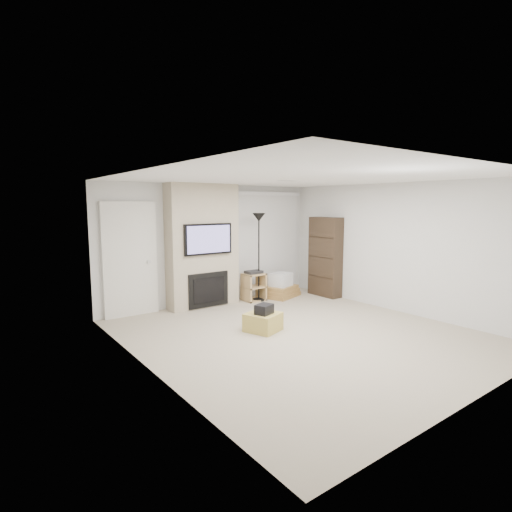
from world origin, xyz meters
TOP-DOWN VIEW (x-y plane):
  - floor at (0.00, 0.00)m, footprint 5.00×5.50m
  - ceiling at (0.00, 0.00)m, footprint 5.00×5.50m
  - wall_back at (0.00, 2.75)m, footprint 5.00×0.00m
  - wall_front at (0.00, -2.75)m, footprint 5.00×0.00m
  - wall_left at (-2.50, 0.00)m, footprint 0.00×5.50m
  - wall_right at (2.50, 0.00)m, footprint 0.00×5.50m
  - hvac_vent at (0.40, 0.80)m, footprint 0.35×0.18m
  - ottoman at (-0.38, 0.49)m, footprint 0.64×0.64m
  - black_bag at (-0.40, 0.44)m, footprint 0.34×0.30m
  - fireplace_wall at (-0.35, 2.54)m, footprint 1.50×0.47m
  - entry_door at (-1.80, 2.71)m, footprint 1.02×0.11m
  - vertical_blinds at (1.40, 2.70)m, footprint 1.98×0.10m
  - floor_lamp at (0.84, 2.23)m, footprint 0.28×0.28m
  - av_stand at (0.75, 2.28)m, footprint 0.45×0.38m
  - box_stack at (1.46, 2.22)m, footprint 0.96×0.84m
  - bookshelf at (2.34, 1.70)m, footprint 0.30×0.80m

SIDE VIEW (x-z plane):
  - floor at x=0.00m, z-range 0.00..0.00m
  - ottoman at x=-0.38m, z-range 0.00..0.30m
  - box_stack at x=1.46m, z-range -0.07..0.48m
  - av_stand at x=0.75m, z-range 0.02..0.68m
  - black_bag at x=-0.40m, z-range 0.30..0.46m
  - bookshelf at x=2.34m, z-range 0.00..1.80m
  - entry_door at x=-1.80m, z-range -0.02..2.12m
  - fireplace_wall at x=-0.35m, z-range -0.01..2.49m
  - wall_back at x=0.00m, z-range 0.00..2.50m
  - wall_front at x=0.00m, z-range 0.00..2.50m
  - wall_left at x=-2.50m, z-range 0.00..2.50m
  - wall_right at x=2.50m, z-range 0.00..2.50m
  - vertical_blinds at x=1.40m, z-range 0.09..2.46m
  - floor_lamp at x=0.84m, z-range 0.55..2.45m
  - hvac_vent at x=0.40m, z-range 2.49..2.50m
  - ceiling at x=0.00m, z-range 2.50..2.50m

